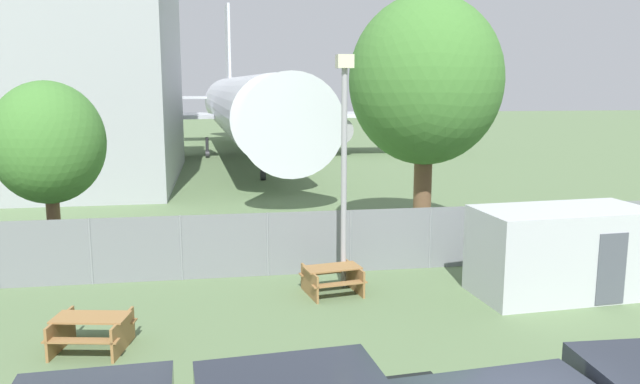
{
  "coord_description": "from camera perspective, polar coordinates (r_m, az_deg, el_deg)",
  "views": [
    {
      "loc": [
        -3.9,
        -7.18,
        5.72
      ],
      "look_at": [
        -0.47,
        14.0,
        2.0
      ],
      "focal_mm": 35.0,
      "sensor_mm": 36.0,
      "label": 1
    }
  ],
  "objects": [
    {
      "name": "perimeter_fence",
      "position": [
        19.19,
        2.82,
        -4.5
      ],
      "size": [
        56.07,
        0.07,
        1.94
      ],
      "color": "gray",
      "rests_on": "ground"
    },
    {
      "name": "portable_cabin",
      "position": [
        18.33,
        21.21,
        -5.11
      ],
      "size": [
        4.85,
        2.6,
        2.4
      ],
      "rotation": [
        0.0,
        0.0,
        0.07
      ],
      "color": "silver",
      "rests_on": "ground"
    },
    {
      "name": "tree_near_hangar",
      "position": [
        20.87,
        -23.61,
        4.09
      ],
      "size": [
        3.42,
        3.42,
        5.84
      ],
      "color": "brown",
      "rests_on": "ground"
    },
    {
      "name": "picnic_bench_open_grass",
      "position": [
        17.37,
        1.13,
        -7.78
      ],
      "size": [
        1.74,
        1.64,
        0.76
      ],
      "rotation": [
        0.0,
        0.0,
        0.17
      ],
      "color": "olive",
      "rests_on": "ground"
    },
    {
      "name": "tree_left_of_cabin",
      "position": [
        22.81,
        9.63,
        9.95
      ],
      "size": [
        5.46,
        5.46,
        8.86
      ],
      "color": "brown",
      "rests_on": "ground"
    },
    {
      "name": "light_mast",
      "position": [
        17.23,
        2.22,
        4.34
      ],
      "size": [
        0.44,
        0.44,
        6.51
      ],
      "color": "#99999E",
      "rests_on": "ground"
    },
    {
      "name": "picnic_bench_near_cabin",
      "position": [
        14.72,
        -20.16,
        -11.69
      ],
      "size": [
        1.81,
        1.67,
        0.76
      ],
      "rotation": [
        0.0,
        0.0,
        -0.19
      ],
      "color": "olive",
      "rests_on": "ground"
    },
    {
      "name": "airplane",
      "position": [
        48.68,
        -7.0,
        7.62
      ],
      "size": [
        35.28,
        44.2,
        13.32
      ],
      "rotation": [
        0.0,
        0.0,
        -1.52
      ],
      "color": "silver",
      "rests_on": "ground"
    }
  ]
}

